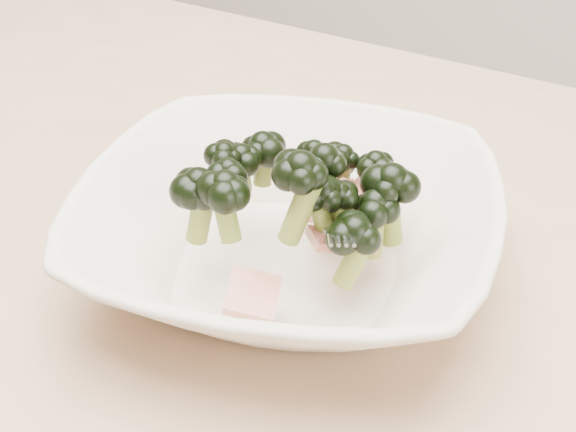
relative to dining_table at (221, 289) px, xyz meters
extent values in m
cube|color=tan|center=(0.00, 0.00, 0.08)|extent=(1.20, 0.80, 0.04)
cylinder|color=tan|center=(-0.55, 0.35, -0.30)|extent=(0.06, 0.06, 0.71)
imported|color=beige|center=(0.11, -0.05, 0.14)|extent=(0.39, 0.39, 0.08)
cylinder|color=olive|center=(0.06, -0.01, 0.16)|extent=(0.02, 0.02, 0.03)
ellipsoid|color=black|center=(0.06, -0.01, 0.18)|extent=(0.04, 0.04, 0.03)
cylinder|color=olive|center=(0.10, 0.02, 0.14)|extent=(0.02, 0.02, 0.03)
ellipsoid|color=black|center=(0.10, 0.02, 0.16)|extent=(0.04, 0.04, 0.03)
cylinder|color=olive|center=(0.11, -0.02, 0.17)|extent=(0.02, 0.02, 0.03)
ellipsoid|color=black|center=(0.11, -0.02, 0.19)|extent=(0.03, 0.03, 0.02)
cylinder|color=olive|center=(0.14, 0.01, 0.15)|extent=(0.01, 0.02, 0.04)
ellipsoid|color=black|center=(0.14, 0.01, 0.17)|extent=(0.03, 0.03, 0.03)
cylinder|color=olive|center=(0.13, -0.04, 0.18)|extent=(0.03, 0.01, 0.04)
ellipsoid|color=black|center=(0.13, -0.04, 0.20)|extent=(0.04, 0.04, 0.03)
cylinder|color=olive|center=(0.05, -0.05, 0.16)|extent=(0.02, 0.02, 0.04)
ellipsoid|color=black|center=(0.05, -0.05, 0.18)|extent=(0.03, 0.03, 0.02)
cylinder|color=olive|center=(0.13, -0.08, 0.18)|extent=(0.03, 0.03, 0.06)
ellipsoid|color=black|center=(0.13, -0.08, 0.21)|extent=(0.04, 0.04, 0.03)
cylinder|color=olive|center=(0.06, -0.10, 0.16)|extent=(0.02, 0.02, 0.04)
ellipsoid|color=black|center=(0.06, -0.10, 0.19)|extent=(0.04, 0.04, 0.03)
cylinder|color=olive|center=(0.17, -0.02, 0.16)|extent=(0.02, 0.02, 0.05)
ellipsoid|color=black|center=(0.17, -0.02, 0.19)|extent=(0.04, 0.04, 0.03)
cylinder|color=olive|center=(0.05, -0.04, 0.16)|extent=(0.02, 0.02, 0.03)
ellipsoid|color=black|center=(0.05, -0.04, 0.18)|extent=(0.03, 0.03, 0.03)
cylinder|color=olive|center=(0.15, -0.05, 0.16)|extent=(0.02, 0.01, 0.03)
ellipsoid|color=black|center=(0.15, -0.05, 0.18)|extent=(0.03, 0.03, 0.02)
cylinder|color=olive|center=(0.11, 0.01, 0.15)|extent=(0.02, 0.02, 0.04)
ellipsoid|color=black|center=(0.11, 0.01, 0.17)|extent=(0.03, 0.03, 0.02)
cylinder|color=olive|center=(0.14, -0.07, 0.17)|extent=(0.02, 0.01, 0.03)
ellipsoid|color=black|center=(0.14, -0.07, 0.19)|extent=(0.03, 0.03, 0.03)
cylinder|color=olive|center=(0.17, -0.08, 0.15)|extent=(0.03, 0.03, 0.04)
ellipsoid|color=black|center=(0.17, -0.08, 0.17)|extent=(0.04, 0.04, 0.03)
cylinder|color=olive|center=(0.08, -0.10, 0.17)|extent=(0.03, 0.02, 0.04)
ellipsoid|color=black|center=(0.08, -0.10, 0.19)|extent=(0.04, 0.04, 0.03)
cylinder|color=olive|center=(0.17, -0.04, 0.15)|extent=(0.02, 0.02, 0.04)
ellipsoid|color=black|center=(0.17, -0.04, 0.17)|extent=(0.04, 0.04, 0.03)
cylinder|color=olive|center=(0.07, -0.07, 0.17)|extent=(0.01, 0.01, 0.03)
ellipsoid|color=black|center=(0.07, -0.07, 0.19)|extent=(0.03, 0.03, 0.02)
cube|color=maroon|center=(0.14, -0.03, 0.15)|extent=(0.06, 0.05, 0.02)
cube|color=maroon|center=(0.12, -0.01, 0.16)|extent=(0.04, 0.05, 0.02)
cube|color=maroon|center=(0.13, -0.02, 0.15)|extent=(0.06, 0.04, 0.02)
cube|color=maroon|center=(0.12, -0.13, 0.14)|extent=(0.04, 0.05, 0.02)
cube|color=maroon|center=(0.14, -0.02, 0.15)|extent=(0.05, 0.04, 0.02)
cube|color=maroon|center=(0.15, 0.01, 0.15)|extent=(0.04, 0.04, 0.02)
cube|color=maroon|center=(0.16, -0.06, 0.15)|extent=(0.05, 0.05, 0.02)
camera|label=1|loc=(0.36, -0.47, 0.47)|focal=50.00mm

